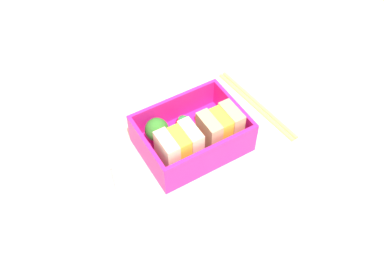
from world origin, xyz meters
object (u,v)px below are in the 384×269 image
(sandwich_center_left, at_px, (179,148))
(strawberry_far_left, at_px, (184,123))
(carrot_stick_far_left, at_px, (211,117))
(drinking_glass, at_px, (95,184))
(sandwich_left, at_px, (220,128))
(broccoli_floret, at_px, (157,130))
(chopstick_pair, at_px, (256,104))

(sandwich_center_left, distance_m, strawberry_far_left, 0.07)
(carrot_stick_far_left, height_order, strawberry_far_left, strawberry_far_left)
(strawberry_far_left, xyz_separation_m, drinking_glass, (0.17, 0.05, 0.01))
(sandwich_left, xyz_separation_m, strawberry_far_left, (0.04, -0.05, -0.02))
(sandwich_center_left, distance_m, broccoli_floret, 0.05)
(sandwich_left, height_order, broccoli_floret, sandwich_left)
(drinking_glass, bearing_deg, sandwich_center_left, 177.11)
(carrot_stick_far_left, relative_size, chopstick_pair, 0.26)
(strawberry_far_left, distance_m, broccoli_floret, 0.05)
(sandwich_left, distance_m, strawberry_far_left, 0.06)
(chopstick_pair, xyz_separation_m, drinking_glass, (0.32, 0.04, 0.04))
(chopstick_pair, bearing_deg, strawberry_far_left, -3.81)
(strawberry_far_left, bearing_deg, sandwich_left, 124.03)
(sandwich_left, relative_size, sandwich_center_left, 1.00)
(strawberry_far_left, height_order, broccoli_floret, broccoli_floret)
(carrot_stick_far_left, bearing_deg, sandwich_center_left, 27.89)
(sandwich_center_left, height_order, chopstick_pair, sandwich_center_left)
(sandwich_left, distance_m, sandwich_center_left, 0.07)
(carrot_stick_far_left, xyz_separation_m, drinking_glass, (0.22, 0.04, 0.02))
(sandwich_center_left, relative_size, chopstick_pair, 0.32)
(sandwich_center_left, bearing_deg, carrot_stick_far_left, -152.11)
(broccoli_floret, bearing_deg, strawberry_far_left, 179.04)
(broccoli_floret, height_order, chopstick_pair, broccoli_floret)
(broccoli_floret, relative_size, chopstick_pair, 0.23)
(sandwich_center_left, relative_size, drinking_glass, 0.78)
(carrot_stick_far_left, distance_m, chopstick_pair, 0.10)
(chopstick_pair, bearing_deg, sandwich_center_left, 13.13)
(sandwich_left, height_order, sandwich_center_left, same)
(chopstick_pair, bearing_deg, sandwich_left, 21.42)
(broccoli_floret, height_order, drinking_glass, drinking_glass)
(chopstick_pair, height_order, drinking_glass, drinking_glass)
(sandwich_center_left, xyz_separation_m, strawberry_far_left, (-0.04, -0.05, -0.02))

